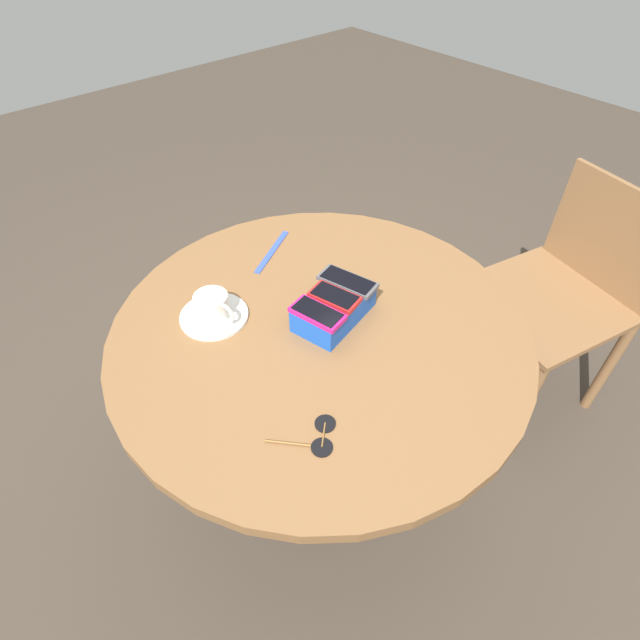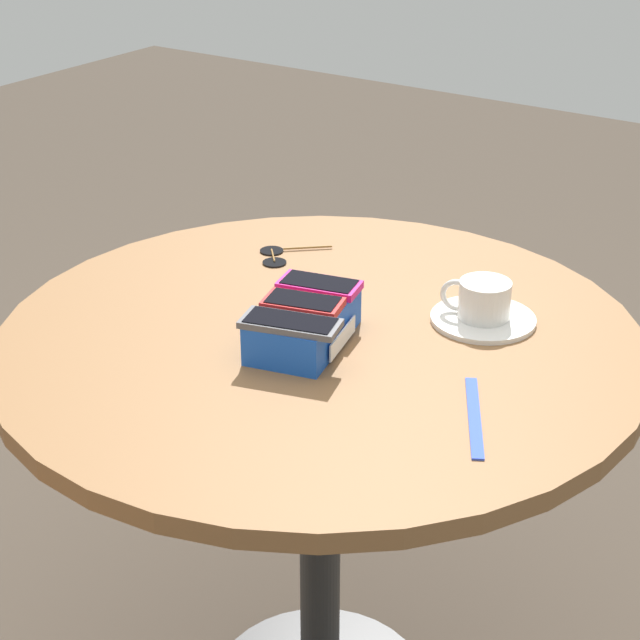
% 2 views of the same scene
% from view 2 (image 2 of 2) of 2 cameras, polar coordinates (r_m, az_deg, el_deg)
% --- Properties ---
extents(round_table, '(1.00, 1.00, 0.74)m').
position_cam_2_polar(round_table, '(1.70, -0.00, -3.96)').
color(round_table, '#2D2D2D').
rests_on(round_table, ground_plane).
extents(phone_box, '(0.22, 0.16, 0.06)m').
position_cam_2_polar(phone_box, '(1.59, -0.78, -0.30)').
color(phone_box, blue).
rests_on(phone_box, round_table).
extents(phone_gray, '(0.10, 0.15, 0.01)m').
position_cam_2_polar(phone_gray, '(1.52, -1.59, -0.18)').
color(phone_gray, '#515156').
rests_on(phone_gray, phone_box).
extents(phone_red, '(0.09, 0.13, 0.01)m').
position_cam_2_polar(phone_red, '(1.58, -0.77, 0.85)').
color(phone_red, red).
rests_on(phone_red, phone_box).
extents(phone_magenta, '(0.09, 0.13, 0.01)m').
position_cam_2_polar(phone_magenta, '(1.64, -0.04, 1.87)').
color(phone_magenta, '#D11975').
rests_on(phone_magenta, phone_box).
extents(saucer, '(0.17, 0.17, 0.01)m').
position_cam_2_polar(saucer, '(1.69, 8.69, 0.05)').
color(saucer, silver).
rests_on(saucer, round_table).
extents(coffee_cup, '(0.08, 0.11, 0.06)m').
position_cam_2_polar(coffee_cup, '(1.68, 8.69, 1.14)').
color(coffee_cup, silver).
rests_on(coffee_cup, saucer).
extents(lanyard_strap, '(0.19, 0.11, 0.00)m').
position_cam_2_polar(lanyard_strap, '(1.44, 8.23, -5.12)').
color(lanyard_strap, blue).
rests_on(lanyard_strap, round_table).
extents(sunglasses, '(0.14, 0.10, 0.01)m').
position_cam_2_polar(sunglasses, '(1.91, -2.31, 3.45)').
color(sunglasses, black).
rests_on(sunglasses, round_table).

